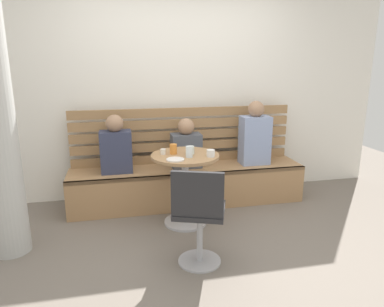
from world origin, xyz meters
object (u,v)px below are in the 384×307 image
(cafe_table, at_px, (185,176))
(cup_espresso_small, at_px, (163,152))
(white_chair, at_px, (199,214))
(cup_water_clear, at_px, (189,152))
(cup_glass_short, at_px, (190,150))
(plate_small, at_px, (175,159))
(cup_tumbler_orange, at_px, (173,149))
(person_adult, at_px, (255,136))
(person_child_middle, at_px, (186,146))
(booth_bench, at_px, (188,185))
(cup_ceramic_white, at_px, (211,153))
(person_child_left, at_px, (116,147))

(cafe_table, height_order, cup_espresso_small, cup_espresso_small)
(white_chair, height_order, cup_water_clear, same)
(cup_glass_short, relative_size, plate_small, 0.47)
(white_chair, height_order, cup_tumbler_orange, white_chair)
(person_adult, xyz_separation_m, person_child_middle, (-0.83, 0.03, -0.09))
(person_child_middle, relative_size, plate_small, 3.36)
(plate_small, bearing_deg, cup_tumbler_orange, 85.22)
(cup_water_clear, bearing_deg, plate_small, -154.28)
(booth_bench, height_order, cup_water_clear, cup_water_clear)
(person_adult, bearing_deg, cup_espresso_small, -157.87)
(cup_ceramic_white, bearing_deg, person_child_middle, 98.65)
(booth_bench, distance_m, cup_glass_short, 0.76)
(cup_glass_short, height_order, cup_water_clear, cup_water_clear)
(cup_ceramic_white, bearing_deg, white_chair, -112.21)
(plate_small, bearing_deg, cup_glass_short, 45.76)
(white_chair, bearing_deg, plate_small, 97.25)
(white_chair, relative_size, person_child_left, 1.32)
(person_adult, bearing_deg, booth_bench, 179.85)
(cup_water_clear, bearing_deg, person_child_middle, 81.32)
(cup_espresso_small, xyz_separation_m, plate_small, (0.08, -0.23, -0.02))
(cafe_table, height_order, person_child_middle, person_child_middle)
(person_child_left, relative_size, person_child_middle, 1.12)
(person_child_middle, bearing_deg, plate_small, -108.73)
(cafe_table, bearing_deg, cup_glass_short, 8.19)
(cup_water_clear, xyz_separation_m, cup_ceramic_white, (0.21, -0.03, -0.02))
(person_child_left, distance_m, plate_small, 0.89)
(cup_ceramic_white, height_order, plate_small, cup_ceramic_white)
(cup_glass_short, relative_size, cup_water_clear, 0.73)
(booth_bench, distance_m, white_chair, 1.37)
(white_chair, xyz_separation_m, cup_ceramic_white, (0.28, 0.67, 0.31))
(white_chair, relative_size, plate_small, 5.00)
(white_chair, height_order, cup_ceramic_white, white_chair)
(plate_small, bearing_deg, cup_espresso_small, 109.50)
(person_adult, relative_size, person_child_left, 1.17)
(person_child_middle, xyz_separation_m, cup_tumbler_orange, (-0.23, -0.51, 0.10))
(cup_glass_short, xyz_separation_m, plate_small, (-0.18, -0.19, -0.03))
(cup_espresso_small, height_order, plate_small, cup_espresso_small)
(person_child_middle, distance_m, cup_tumbler_orange, 0.57)
(white_chair, height_order, person_child_left, person_child_left)
(booth_bench, bearing_deg, plate_small, -110.50)
(person_child_middle, bearing_deg, cafe_table, -102.30)
(white_chair, relative_size, cup_ceramic_white, 10.63)
(booth_bench, distance_m, cup_espresso_small, 0.80)
(person_adult, distance_m, person_child_middle, 0.83)
(white_chair, distance_m, person_child_left, 1.50)
(cup_tumbler_orange, distance_m, plate_small, 0.24)
(cafe_table, distance_m, person_child_left, 0.88)
(person_adult, distance_m, cup_glass_short, 1.03)
(cafe_table, relative_size, cup_glass_short, 9.25)
(cup_espresso_small, xyz_separation_m, cup_water_clear, (0.23, -0.16, 0.03))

